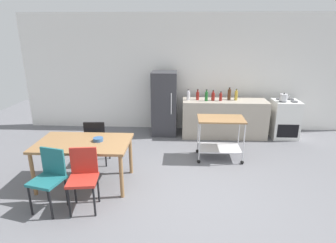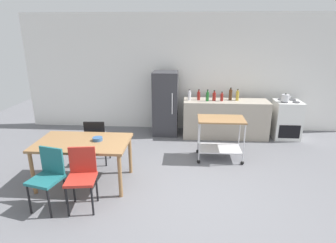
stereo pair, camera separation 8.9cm
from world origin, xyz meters
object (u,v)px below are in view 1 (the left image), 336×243
Objects in this scene: bottle_sesame_oil at (188,96)px; fruit_bowl at (98,139)px; bottle_hot_sauce at (206,96)px; bottle_wine at (213,96)px; stove_oven at (284,119)px; bottle_soda at (198,96)px; kitchen_cart at (220,131)px; refrigerator at (164,103)px; chair_red at (83,175)px; bottle_soy_sauce at (236,95)px; bottle_olive_oil at (229,94)px; bottle_sparkling_water at (221,97)px; kettle at (284,97)px; dining_table at (84,146)px; chair_black at (97,139)px; chair_teal at (49,176)px.

bottle_sesame_oil is 1.58× the size of fruit_bowl.
bottle_wine is (0.16, 0.04, -0.01)m from bottle_hot_sauce.
stove_oven is 2.39m from bottle_sesame_oil.
kitchen_cart is at bearing -73.06° from bottle_soda.
refrigerator is 1.70× the size of kitchen_cart.
chair_red is 3.32× the size of bottle_soy_sauce.
refrigerator is at bearing 69.11° from fruit_bowl.
fruit_bowl is (-0.93, -2.44, 0.00)m from refrigerator.
bottle_wine is 1.52× the size of fruit_bowl.
stove_oven is 3.16× the size of bottle_olive_oil.
kettle is at bearing -0.86° from bottle_sparkling_water.
bottle_wine is at bearing -2.24° from bottle_sesame_oil.
dining_table is at bearing 100.19° from chair_red.
bottle_olive_oil is at bearing 43.79° from chair_red.
stove_oven is 0.59× the size of refrigerator.
bottle_olive_oil is (0.36, 1.36, 0.45)m from kitchen_cart.
bottle_soda is (0.80, -0.09, 0.23)m from refrigerator.
bottle_hot_sauce is at bearing -146.73° from chair_black.
bottle_hot_sauce reaches higher than bottle_sesame_oil.
dining_table is 1.69× the size of chair_teal.
bottle_wine is at bearing -7.76° from bottle_soda.
bottle_hot_sauce reaches higher than bottle_sparkling_water.
refrigerator is 1.19m from bottle_wine.
bottle_hot_sauce is at bearing 49.20° from chair_red.
stove_oven is (3.85, 3.07, -0.07)m from chair_red.
bottle_hot_sauce is 1.78m from kettle.
fruit_bowl is at bearing 107.05° from chair_black.
bottle_sparkling_water is at bearing -167.57° from bottle_soy_sauce.
stove_oven is at bearing -2.21° from bottle_olive_oil.
dining_table is 9.22× the size of fruit_bowl.
chair_black is (-0.01, 0.71, -0.15)m from dining_table.
bottle_sparkling_water is (0.54, -0.07, -0.01)m from bottle_soda.
chair_red is at bearing -72.40° from dining_table.
stove_oven is 3.84× the size of kettle.
bottle_soy_sauce is (-1.19, 0.00, 0.56)m from stove_oven.
bottle_hot_sauce is 2.97m from fruit_bowl.
bottle_soy_sauce reaches higher than kitchen_cart.
chair_black is at bearing 90.48° from dining_table.
refrigerator is at bearing 178.40° from stove_oven.
bottle_wine reaches higher than chair_black.
refrigerator reaches higher than chair_black.
bottle_soda is at bearing 53.60° from fruit_bowl.
bottle_sesame_oil is 0.95× the size of bottle_hot_sauce.
chair_black is 2.89m from bottle_wine.
bottle_sesame_oil is at bearing -173.13° from bottle_soda.
bottle_hot_sauce is at bearing 46.78° from dining_table.
chair_teal is 5.47× the size of fruit_bowl.
refrigerator is 6.47× the size of kettle.
chair_teal is 3.51m from refrigerator.
bottle_sesame_oil reaches higher than bottle_wine.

